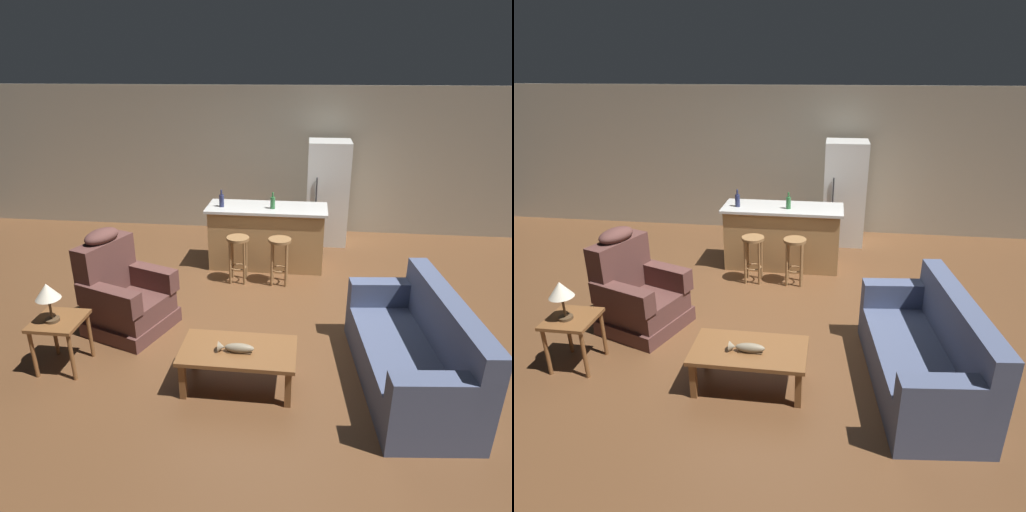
# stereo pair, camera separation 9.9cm
# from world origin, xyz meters

# --- Properties ---
(ground_plane) EXTENTS (12.00, 12.00, 0.00)m
(ground_plane) POSITION_xyz_m (0.00, 0.00, 0.00)
(ground_plane) COLOR brown
(back_wall) EXTENTS (12.00, 0.05, 2.60)m
(back_wall) POSITION_xyz_m (0.00, 3.12, 1.30)
(back_wall) COLOR #A89E89
(back_wall) RESTS_ON ground_plane
(coffee_table) EXTENTS (1.10, 0.60, 0.42)m
(coffee_table) POSITION_xyz_m (0.01, -1.61, 0.36)
(coffee_table) COLOR brown
(coffee_table) RESTS_ON ground_plane
(fish_figurine) EXTENTS (0.34, 0.10, 0.10)m
(fish_figurine) POSITION_xyz_m (-0.01, -1.66, 0.46)
(fish_figurine) COLOR #4C3823
(fish_figurine) RESTS_ON coffee_table
(couch) EXTENTS (1.03, 1.98, 0.94)m
(couch) POSITION_xyz_m (1.68, -1.37, 0.34)
(couch) COLOR #4C5675
(couch) RESTS_ON ground_plane
(recliner_near_lamp) EXTENTS (1.08, 1.08, 1.20)m
(recliner_near_lamp) POSITION_xyz_m (-1.49, -0.68, 0.42)
(recliner_near_lamp) COLOR brown
(recliner_near_lamp) RESTS_ON ground_plane
(end_table) EXTENTS (0.48, 0.48, 0.56)m
(end_table) POSITION_xyz_m (-1.82, -1.51, 0.46)
(end_table) COLOR brown
(end_table) RESTS_ON ground_plane
(table_lamp) EXTENTS (0.24, 0.24, 0.41)m
(table_lamp) POSITION_xyz_m (-1.86, -1.55, 0.87)
(table_lamp) COLOR #4C3823
(table_lamp) RESTS_ON end_table
(kitchen_island) EXTENTS (1.80, 0.70, 0.95)m
(kitchen_island) POSITION_xyz_m (0.00, 1.35, 0.48)
(kitchen_island) COLOR #AD7F4C
(kitchen_island) RESTS_ON ground_plane
(bar_stool_left) EXTENTS (0.32, 0.32, 0.68)m
(bar_stool_left) POSITION_xyz_m (-0.35, 0.72, 0.47)
(bar_stool_left) COLOR olive
(bar_stool_left) RESTS_ON ground_plane
(bar_stool_right) EXTENTS (0.32, 0.32, 0.68)m
(bar_stool_right) POSITION_xyz_m (0.24, 0.72, 0.47)
(bar_stool_right) COLOR olive
(bar_stool_right) RESTS_ON ground_plane
(refrigerator) EXTENTS (0.70, 0.69, 1.76)m
(refrigerator) POSITION_xyz_m (0.93, 2.55, 0.88)
(refrigerator) COLOR white
(refrigerator) RESTS_ON ground_plane
(bottle_tall_green) EXTENTS (0.07, 0.07, 0.25)m
(bottle_tall_green) POSITION_xyz_m (0.09, 1.27, 1.04)
(bottle_tall_green) COLOR #2D6B38
(bottle_tall_green) RESTS_ON kitchen_island
(bottle_short_amber) EXTENTS (0.07, 0.07, 0.26)m
(bottle_short_amber) POSITION_xyz_m (-0.68, 1.28, 1.05)
(bottle_short_amber) COLOR #23284C
(bottle_short_amber) RESTS_ON kitchen_island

